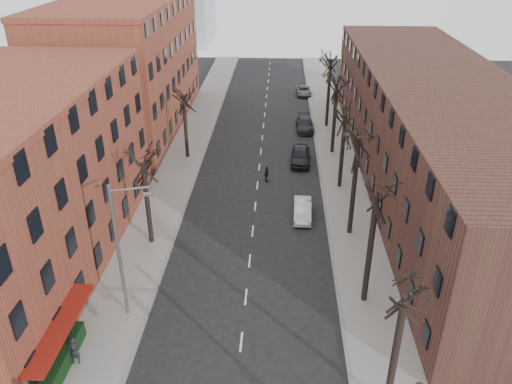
# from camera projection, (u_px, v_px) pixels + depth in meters

# --- Properties ---
(sidewalk_left) EXTENTS (4.00, 90.00, 0.15)m
(sidewalk_left) POSITION_uv_depth(u_px,v_px,m) (186.00, 153.00, 53.07)
(sidewalk_left) COLOR gray
(sidewalk_left) RESTS_ON ground
(sidewalk_right) EXTENTS (4.00, 90.00, 0.15)m
(sidewalk_right) POSITION_uv_depth(u_px,v_px,m) (336.00, 156.00, 52.37)
(sidewalk_right) COLOR gray
(sidewalk_right) RESTS_ON ground
(building_left_near) EXTENTS (12.00, 26.00, 12.00)m
(building_left_near) POSITION_uv_depth(u_px,v_px,m) (7.00, 188.00, 32.99)
(building_left_near) COLOR brown
(building_left_near) RESTS_ON ground
(building_left_far) EXTENTS (12.00, 28.00, 14.00)m
(building_left_far) POSITION_uv_depth(u_px,v_px,m) (127.00, 66.00, 58.13)
(building_left_far) COLOR brown
(building_left_far) RESTS_ON ground
(building_right) EXTENTS (12.00, 50.00, 10.00)m
(building_right) POSITION_uv_depth(u_px,v_px,m) (434.00, 130.00, 45.30)
(building_right) COLOR #482D22
(building_right) RESTS_ON ground
(awning_left) EXTENTS (1.20, 7.00, 0.15)m
(awning_left) POSITION_uv_depth(u_px,v_px,m) (69.00, 362.00, 27.56)
(awning_left) COLOR maroon
(awning_left) RESTS_ON ground
(hedge) EXTENTS (0.80, 6.00, 1.00)m
(hedge) POSITION_uv_depth(u_px,v_px,m) (58.00, 368.00, 26.37)
(hedge) COLOR black
(hedge) RESTS_ON sidewalk_left
(tree_right_b) EXTENTS (5.20, 5.20, 10.80)m
(tree_right_b) POSITION_uv_depth(u_px,v_px,m) (363.00, 301.00, 32.11)
(tree_right_b) COLOR black
(tree_right_b) RESTS_ON ground
(tree_right_c) EXTENTS (5.20, 5.20, 11.60)m
(tree_right_c) POSITION_uv_depth(u_px,v_px,m) (349.00, 234.00, 39.18)
(tree_right_c) COLOR black
(tree_right_c) RESTS_ON ground
(tree_right_d) EXTENTS (5.20, 5.20, 10.00)m
(tree_right_d) POSITION_uv_depth(u_px,v_px,m) (339.00, 187.00, 46.24)
(tree_right_d) COLOR black
(tree_right_d) RESTS_ON ground
(tree_right_e) EXTENTS (5.20, 5.20, 10.80)m
(tree_right_e) POSITION_uv_depth(u_px,v_px,m) (332.00, 153.00, 53.30)
(tree_right_e) COLOR black
(tree_right_e) RESTS_ON ground
(tree_right_f) EXTENTS (5.20, 5.20, 11.60)m
(tree_right_f) POSITION_uv_depth(u_px,v_px,m) (326.00, 127.00, 60.37)
(tree_right_f) COLOR black
(tree_right_f) RESTS_ON ground
(tree_left_a) EXTENTS (5.20, 5.20, 9.50)m
(tree_left_a) POSITION_uv_depth(u_px,v_px,m) (152.00, 242.00, 38.07)
(tree_left_a) COLOR black
(tree_left_a) RESTS_ON ground
(tree_left_b) EXTENTS (5.20, 5.20, 9.50)m
(tree_left_b) POSITION_uv_depth(u_px,v_px,m) (188.00, 158.00, 52.20)
(tree_left_b) COLOR black
(tree_left_b) RESTS_ON ground
(streetlight) EXTENTS (2.45, 0.22, 9.03)m
(streetlight) POSITION_uv_depth(u_px,v_px,m) (121.00, 247.00, 28.64)
(streetlight) COLOR slate
(streetlight) RESTS_ON ground
(silver_sedan) EXTENTS (1.54, 4.09, 1.33)m
(silver_sedan) POSITION_uv_depth(u_px,v_px,m) (303.00, 210.00, 41.14)
(silver_sedan) COLOR silver
(silver_sedan) RESTS_ON ground
(parked_car_near) EXTENTS (2.17, 4.87, 1.63)m
(parked_car_near) POSITION_uv_depth(u_px,v_px,m) (301.00, 156.00, 50.65)
(parked_car_near) COLOR black
(parked_car_near) RESTS_ON ground
(parked_car_mid) EXTENTS (2.14, 4.93, 1.41)m
(parked_car_mid) POSITION_uv_depth(u_px,v_px,m) (305.00, 124.00, 59.06)
(parked_car_mid) COLOR #21232A
(parked_car_mid) RESTS_ON ground
(parked_car_far) EXTENTS (2.18, 4.41, 1.20)m
(parked_car_far) POSITION_uv_depth(u_px,v_px,m) (304.00, 91.00, 71.68)
(parked_car_far) COLOR #595C60
(parked_car_far) RESTS_ON ground
(pedestrian_a) EXTENTS (0.65, 0.44, 1.73)m
(pedestrian_a) POSITION_uv_depth(u_px,v_px,m) (74.00, 351.00, 26.94)
(pedestrian_a) COLOR black
(pedestrian_a) RESTS_ON sidewalk_left
(pedestrian_crossing) EXTENTS (0.65, 0.99, 1.56)m
(pedestrian_crossing) POSITION_uv_depth(u_px,v_px,m) (267.00, 174.00, 46.91)
(pedestrian_crossing) COLOR black
(pedestrian_crossing) RESTS_ON ground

